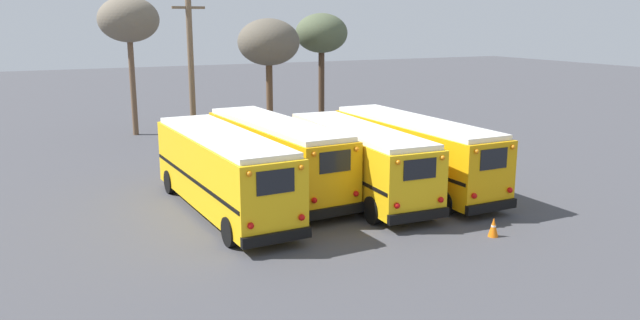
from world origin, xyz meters
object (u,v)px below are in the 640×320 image
object	(u,v)px
school_bus_1	(276,154)
bare_tree_2	(129,21)
school_bus_2	(357,159)
traffic_cone	(493,227)
bare_tree_0	(269,43)
school_bus_0	(223,169)
utility_pole	(191,71)
bare_tree_1	(321,35)
school_bus_3	(413,151)

from	to	relation	value
school_bus_1	bare_tree_2	distance (m)	18.54
school_bus_2	traffic_cone	distance (m)	6.98
school_bus_2	bare_tree_0	xyz separation A→B (m)	(1.67, 14.42, 4.38)
bare_tree_0	school_bus_0	bearing A→B (deg)	-118.15
school_bus_0	school_bus_1	xyz separation A→B (m)	(2.94, 1.70, 0.01)
school_bus_1	traffic_cone	world-z (taller)	school_bus_1
bare_tree_0	bare_tree_2	xyz separation A→B (m)	(-7.63, 4.99, 1.38)
utility_pole	bare_tree_1	size ratio (longest dim) A/B	1.16
school_bus_3	bare_tree_0	distance (m)	15.01
school_bus_1	school_bus_2	distance (m)	3.57
school_bus_0	school_bus_1	distance (m)	3.40
utility_pole	bare_tree_2	xyz separation A→B (m)	(-1.88, 7.92, 2.69)
school_bus_3	bare_tree_1	size ratio (longest dim) A/B	1.33
utility_pole	school_bus_3	bearing A→B (deg)	-58.33
school_bus_2	bare_tree_2	bearing A→B (deg)	107.07
school_bus_3	bare_tree_2	size ratio (longest dim) A/B	1.18
school_bus_0	bare_tree_0	world-z (taller)	bare_tree_0
bare_tree_1	school_bus_0	bearing A→B (deg)	-127.78
school_bus_1	bare_tree_0	xyz separation A→B (m)	(4.60, 12.40, 4.29)
school_bus_0	bare_tree_2	xyz separation A→B (m)	(-0.09, 19.09, 5.68)
bare_tree_2	traffic_cone	xyz separation A→B (m)	(7.77, -26.03, -7.07)
school_bus_0	school_bus_3	world-z (taller)	school_bus_0
school_bus_2	school_bus_3	xyz separation A→B (m)	(2.94, 0.11, 0.05)
school_bus_0	traffic_cone	bearing A→B (deg)	-42.07
school_bus_3	traffic_cone	xyz separation A→B (m)	(-1.14, -6.72, -1.37)
school_bus_1	bare_tree_2	size ratio (longest dim) A/B	1.16
school_bus_1	school_bus_2	bearing A→B (deg)	-34.56
bare_tree_1	bare_tree_2	distance (m)	12.52
school_bus_3	bare_tree_1	world-z (taller)	bare_tree_1
school_bus_2	traffic_cone	xyz separation A→B (m)	(1.81, -6.61, -1.32)
traffic_cone	bare_tree_0	bearing A→B (deg)	90.38
school_bus_2	bare_tree_0	world-z (taller)	bare_tree_0
school_bus_3	school_bus_0	bearing A→B (deg)	178.62
school_bus_2	traffic_cone	world-z (taller)	school_bus_2
bare_tree_2	school_bus_0	bearing A→B (deg)	-89.74
utility_pole	bare_tree_2	world-z (taller)	utility_pole
school_bus_1	school_bus_3	xyz separation A→B (m)	(5.88, -1.91, -0.04)
school_bus_0	school_bus_1	world-z (taller)	school_bus_1
school_bus_3	bare_tree_2	distance (m)	22.01
school_bus_1	school_bus_3	bearing A→B (deg)	-18.04
school_bus_0	utility_pole	distance (m)	11.70
bare_tree_1	traffic_cone	xyz separation A→B (m)	(-4.09, -22.12, -6.15)
school_bus_1	school_bus_3	size ratio (longest dim) A/B	0.99
school_bus_3	bare_tree_0	size ratio (longest dim) A/B	1.39
school_bus_1	school_bus_3	world-z (taller)	school_bus_1
school_bus_2	bare_tree_0	distance (m)	15.16
school_bus_3	traffic_cone	size ratio (longest dim) A/B	15.06
school_bus_1	utility_pole	size ratio (longest dim) A/B	1.13
school_bus_2	school_bus_3	bearing A→B (deg)	2.13
traffic_cone	school_bus_2	bearing A→B (deg)	105.27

